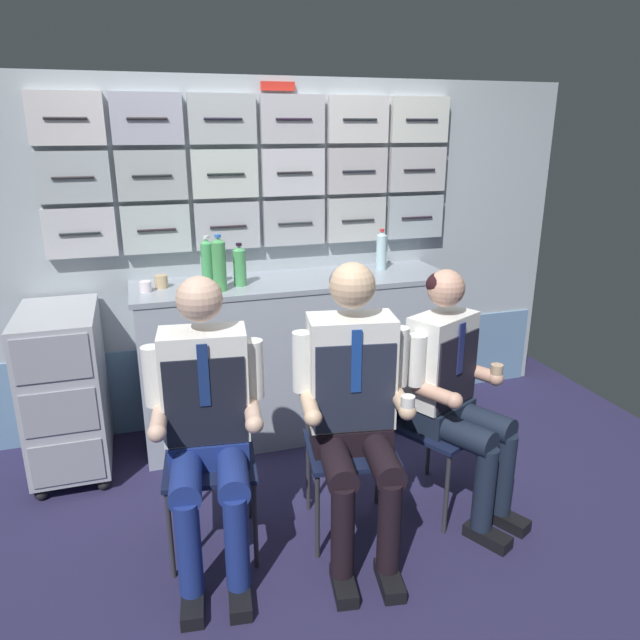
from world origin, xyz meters
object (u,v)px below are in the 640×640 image
(crew_member_right, at_px, (354,396))
(folding_chair_near_trolley, at_px, (425,404))
(crew_member_left, at_px, (206,413))
(service_trolley, at_px, (66,388))
(snack_banana, at_px, (356,276))
(folding_chair_left, at_px, (209,435))
(folding_chair_right, at_px, (347,422))
(paper_cup_blue, at_px, (214,277))
(sparkling_bottle_green, at_px, (381,251))
(crew_member_near_trolley, at_px, (455,386))

(crew_member_right, height_order, folding_chair_near_trolley, crew_member_right)
(crew_member_left, bearing_deg, folding_chair_near_trolley, 7.45)
(service_trolley, height_order, snack_banana, snack_banana)
(folding_chair_left, bearing_deg, folding_chair_near_trolley, -0.68)
(crew_member_left, xyz_separation_m, folding_chair_near_trolley, (1.11, 0.14, -0.19))
(folding_chair_left, distance_m, folding_chair_right, 0.65)
(folding_chair_left, relative_size, snack_banana, 4.94)
(crew_member_left, bearing_deg, service_trolley, 124.44)
(crew_member_left, relative_size, paper_cup_blue, 20.33)
(crew_member_left, distance_m, sparkling_bottle_green, 1.75)
(crew_member_left, bearing_deg, folding_chair_left, 83.01)
(crew_member_near_trolley, bearing_deg, paper_cup_blue, 130.52)
(crew_member_left, height_order, snack_banana, crew_member_left)
(crew_member_left, relative_size, folding_chair_near_trolley, 1.52)
(sparkling_bottle_green, bearing_deg, service_trolley, -174.89)
(crew_member_near_trolley, bearing_deg, crew_member_left, 179.98)
(sparkling_bottle_green, relative_size, snack_banana, 1.52)
(service_trolley, bearing_deg, paper_cup_blue, 11.97)
(paper_cup_blue, bearing_deg, folding_chair_left, -100.52)
(sparkling_bottle_green, xyz_separation_m, paper_cup_blue, (-1.07, 0.01, -0.09))
(crew_member_left, xyz_separation_m, folding_chair_right, (0.66, 0.08, -0.19))
(service_trolley, bearing_deg, crew_member_left, -55.56)
(folding_chair_left, distance_m, crew_member_near_trolley, 1.18)
(sparkling_bottle_green, bearing_deg, crew_member_right, -117.59)
(crew_member_near_trolley, relative_size, sparkling_bottle_green, 4.74)
(service_trolley, xyz_separation_m, paper_cup_blue, (0.86, 0.18, 0.52))
(service_trolley, bearing_deg, folding_chair_right, -33.66)
(folding_chair_right, distance_m, sparkling_bottle_green, 1.35)
(folding_chair_left, bearing_deg, sparkling_bottle_green, 38.03)
(folding_chair_near_trolley, relative_size, sparkling_bottle_green, 3.25)
(sparkling_bottle_green, distance_m, paper_cup_blue, 1.07)
(crew_member_right, bearing_deg, folding_chair_near_trolley, 24.86)
(crew_member_right, distance_m, paper_cup_blue, 1.33)
(service_trolley, relative_size, sparkling_bottle_green, 3.59)
(folding_chair_left, relative_size, folding_chair_near_trolley, 1.00)
(crew_member_near_trolley, xyz_separation_m, sparkling_bottle_green, (0.09, 1.14, 0.44))
(service_trolley, relative_size, folding_chair_right, 1.10)
(folding_chair_left, xyz_separation_m, snack_banana, (1.01, 0.79, 0.49))
(folding_chair_near_trolley, bearing_deg, crew_member_left, -172.55)
(crew_member_near_trolley, relative_size, paper_cup_blue, 19.54)
(crew_member_right, xyz_separation_m, folding_chair_near_trolley, (0.47, 0.22, -0.21))
(service_trolley, distance_m, crew_member_left, 1.19)
(sparkling_bottle_green, bearing_deg, crew_member_left, -138.19)
(folding_chair_right, relative_size, snack_banana, 4.94)
(crew_member_near_trolley, relative_size, snack_banana, 7.19)
(crew_member_near_trolley, bearing_deg, folding_chair_near_trolley, 116.98)
(folding_chair_right, relative_size, paper_cup_blue, 13.42)
(crew_member_near_trolley, distance_m, snack_banana, 1.02)
(sparkling_bottle_green, bearing_deg, folding_chair_left, -141.97)
(service_trolley, bearing_deg, crew_member_near_trolley, -27.60)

